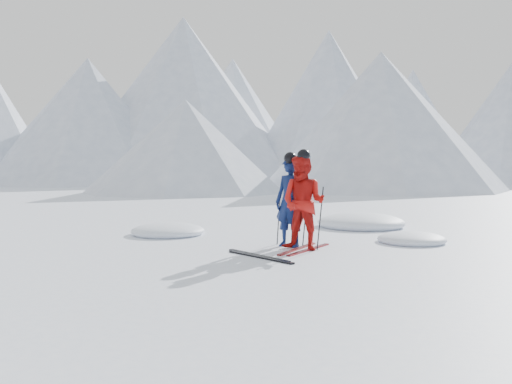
% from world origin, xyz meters
% --- Properties ---
extents(ground, '(160.00, 160.00, 0.00)m').
position_xyz_m(ground, '(0.00, 0.00, 0.00)').
color(ground, white).
rests_on(ground, ground).
extents(skier_blue, '(0.75, 0.57, 1.83)m').
position_xyz_m(skier_blue, '(-1.24, 0.41, 0.91)').
color(skier_blue, '#0B1947').
rests_on(skier_blue, ground).
extents(skier_red, '(0.99, 0.81, 1.87)m').
position_xyz_m(skier_red, '(-0.86, 0.11, 0.94)').
color(skier_red, '#B9130E').
rests_on(skier_red, ground).
extents(pole_blue_left, '(0.12, 0.09, 1.21)m').
position_xyz_m(pole_blue_left, '(-1.54, 0.56, 0.61)').
color(pole_blue_left, black).
rests_on(pole_blue_left, ground).
extents(pole_blue_right, '(0.12, 0.07, 1.22)m').
position_xyz_m(pole_blue_right, '(-0.99, 0.66, 0.61)').
color(pole_blue_right, black).
rests_on(pole_blue_right, ground).
extents(pole_red_left, '(0.12, 0.10, 1.25)m').
position_xyz_m(pole_red_left, '(-1.16, 0.36, 0.62)').
color(pole_red_left, black).
rests_on(pole_red_left, ground).
extents(pole_red_right, '(0.12, 0.09, 1.25)m').
position_xyz_m(pole_red_right, '(-0.56, 0.26, 0.62)').
color(pole_red_right, black).
rests_on(pole_red_right, ground).
extents(ski_worn_left, '(0.23, 1.70, 0.03)m').
position_xyz_m(ski_worn_left, '(-0.98, 0.11, 0.01)').
color(ski_worn_left, black).
rests_on(ski_worn_left, ground).
extents(ski_worn_right, '(0.35, 1.69, 0.03)m').
position_xyz_m(ski_worn_right, '(-0.74, 0.11, 0.01)').
color(ski_worn_right, black).
rests_on(ski_worn_right, ground).
extents(ski_loose_a, '(1.54, 0.89, 0.03)m').
position_xyz_m(ski_loose_a, '(-1.39, -0.92, 0.01)').
color(ski_loose_a, black).
rests_on(ski_loose_a, ground).
extents(ski_loose_b, '(1.56, 0.84, 0.03)m').
position_xyz_m(ski_loose_b, '(-1.29, -1.07, 0.01)').
color(ski_loose_b, black).
rests_on(ski_loose_b, ground).
extents(snow_lumps, '(9.86, 6.53, 0.51)m').
position_xyz_m(snow_lumps, '(-1.11, 3.00, 0.00)').
color(snow_lumps, white).
rests_on(snow_lumps, ground).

